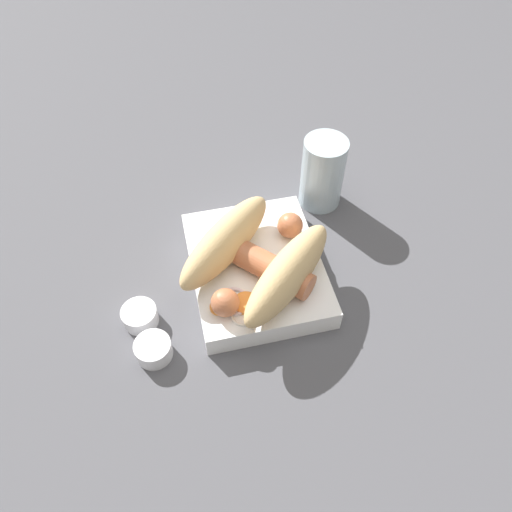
{
  "coord_description": "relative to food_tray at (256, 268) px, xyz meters",
  "views": [
    {
      "loc": [
        0.38,
        -0.09,
        0.53
      ],
      "look_at": [
        0.0,
        0.0,
        0.04
      ],
      "focal_mm": 35.0,
      "sensor_mm": 36.0,
      "label": 1
    }
  ],
  "objects": [
    {
      "name": "condiment_cup_near",
      "position": [
        0.04,
        -0.15,
        -0.01
      ],
      "size": [
        0.04,
        0.04,
        0.02
      ],
      "color": "white",
      "rests_on": "ground_plane"
    },
    {
      "name": "drink_glass",
      "position": [
        -0.12,
        0.12,
        0.04
      ],
      "size": [
        0.06,
        0.06,
        0.11
      ],
      "color": "silver",
      "rests_on": "ground_plane"
    },
    {
      "name": "food_tray",
      "position": [
        0.0,
        0.0,
        0.0
      ],
      "size": [
        0.2,
        0.16,
        0.03
      ],
      "color": "white",
      "rests_on": "ground_plane"
    },
    {
      "name": "condiment_cup_far",
      "position": [
        0.09,
        -0.14,
        -0.01
      ],
      "size": [
        0.04,
        0.04,
        0.02
      ],
      "color": "white",
      "rests_on": "ground_plane"
    },
    {
      "name": "pickled_veggies",
      "position": [
        0.06,
        -0.04,
        0.02
      ],
      "size": [
        0.06,
        0.07,
        0.0
      ],
      "color": "orange",
      "rests_on": "food_tray"
    },
    {
      "name": "ground_plane",
      "position": [
        0.0,
        0.0,
        -0.02
      ],
      "size": [
        3.0,
        3.0,
        0.0
      ],
      "primitive_type": "plane",
      "color": "#4C4C51"
    },
    {
      "name": "sausage",
      "position": [
        0.01,
        0.0,
        0.03
      ],
      "size": [
        0.13,
        0.14,
        0.03
      ],
      "color": "#B26642",
      "rests_on": "food_tray"
    },
    {
      "name": "bread_roll",
      "position": [
        0.02,
        -0.0,
        0.04
      ],
      "size": [
        0.22,
        0.22,
        0.06
      ],
      "color": "tan",
      "rests_on": "food_tray"
    }
  ]
}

